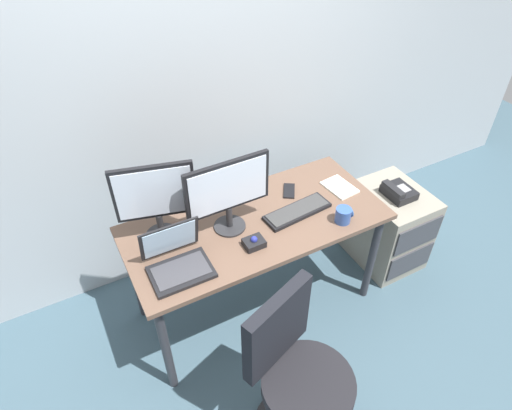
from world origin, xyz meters
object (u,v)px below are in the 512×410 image
object	(u,v)px
monitor_main	(228,191)
monitor_side	(155,197)
office_chair	(297,383)
cell_phone	(289,191)
paper_notepad	(340,187)
keyboard	(297,211)
file_cabinet	(388,226)
trackball_mouse	(254,242)
laptop	(177,260)
coffee_mug	(344,215)
desk_phone	(398,192)

from	to	relation	value
monitor_main	monitor_side	bearing A→B (deg)	162.43
office_chair	cell_phone	world-z (taller)	office_chair
cell_phone	monitor_side	bearing A→B (deg)	-147.04
monitor_side	paper_notepad	bearing A→B (deg)	-5.92
keyboard	cell_phone	xyz separation A→B (m)	(0.06, 0.19, -0.01)
file_cabinet	trackball_mouse	world-z (taller)	trackball_mouse
monitor_main	cell_phone	bearing A→B (deg)	14.19
keyboard	monitor_main	bearing A→B (deg)	169.00
office_chair	cell_phone	distance (m)	1.13
file_cabinet	laptop	world-z (taller)	laptop
laptop	coffee_mug	bearing A→B (deg)	-6.87
office_chair	laptop	distance (m)	0.84
file_cabinet	cell_phone	world-z (taller)	cell_phone
file_cabinet	desk_phone	xyz separation A→B (m)	(-0.01, -0.02, 0.33)
office_chair	keyboard	xyz separation A→B (m)	(0.45, 0.76, 0.32)
desk_phone	coffee_mug	xyz separation A→B (m)	(-0.60, -0.16, 0.17)
laptop	cell_phone	xyz separation A→B (m)	(0.83, 0.26, -0.05)
trackball_mouse	monitor_side	bearing A→B (deg)	143.17
desk_phone	monitor_main	size ratio (longest dim) A/B	0.42
trackball_mouse	desk_phone	bearing A→B (deg)	4.95
office_chair	keyboard	world-z (taller)	office_chair
trackball_mouse	cell_phone	distance (m)	0.52
monitor_side	coffee_mug	size ratio (longest dim) A/B	4.68
trackball_mouse	cell_phone	world-z (taller)	trackball_mouse
trackball_mouse	cell_phone	xyz separation A→B (m)	(0.41, 0.31, -0.02)
coffee_mug	keyboard	bearing A→B (deg)	136.45
file_cabinet	paper_notepad	distance (m)	0.64
monitor_main	cell_phone	world-z (taller)	monitor_main
laptop	paper_notepad	xyz separation A→B (m)	(1.12, 0.14, -0.05)
file_cabinet	coffee_mug	size ratio (longest dim) A/B	5.94
desk_phone	office_chair	distance (m)	1.46
keyboard	trackball_mouse	size ratio (longest dim) A/B	3.82
monitor_main	keyboard	xyz separation A→B (m)	(0.40, -0.08, -0.25)
office_chair	paper_notepad	bearing A→B (deg)	45.62
monitor_side	paper_notepad	size ratio (longest dim) A/B	2.24
paper_notepad	desk_phone	bearing A→B (deg)	-12.14
file_cabinet	monitor_side	xyz separation A→B (m)	(-1.56, 0.19, 0.73)
monitor_main	paper_notepad	world-z (taller)	monitor_main
monitor_side	cell_phone	bearing A→B (deg)	0.22
office_chair	monitor_side	xyz separation A→B (m)	(-0.30, 0.95, 0.58)
desk_phone	laptop	distance (m)	1.56
keyboard	trackball_mouse	distance (m)	0.37
laptop	paper_notepad	bearing A→B (deg)	7.24
office_chair	trackball_mouse	distance (m)	0.73
laptop	cell_phone	size ratio (longest dim) A/B	2.20
trackball_mouse	laptop	bearing A→B (deg)	173.30
desk_phone	laptop	xyz separation A→B (m)	(-1.55, -0.05, 0.18)
desk_phone	monitor_side	world-z (taller)	monitor_side
desk_phone	trackball_mouse	size ratio (longest dim) A/B	1.82
monitor_side	cell_phone	world-z (taller)	monitor_side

